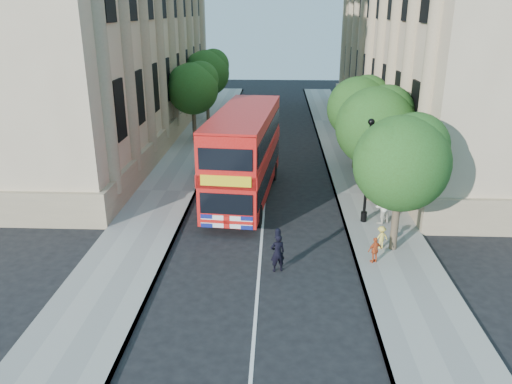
# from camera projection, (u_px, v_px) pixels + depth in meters

# --- Properties ---
(ground) EXTENTS (120.00, 120.00, 0.00)m
(ground) POSITION_uv_depth(u_px,v_px,m) (258.00, 283.00, 19.40)
(ground) COLOR black
(ground) RESTS_ON ground
(pavement_right) EXTENTS (3.50, 80.00, 0.12)m
(pavement_right) POSITION_uv_depth(u_px,v_px,m) (365.00, 194.00, 28.52)
(pavement_right) COLOR gray
(pavement_right) RESTS_ON ground
(pavement_left) EXTENTS (3.50, 80.00, 0.12)m
(pavement_left) POSITION_uv_depth(u_px,v_px,m) (166.00, 191.00, 29.00)
(pavement_left) COLOR gray
(pavement_left) RESTS_ON ground
(building_right) EXTENTS (12.00, 38.00, 18.00)m
(building_right) POSITION_uv_depth(u_px,v_px,m) (450.00, 24.00, 38.25)
(building_right) COLOR tan
(building_right) RESTS_ON ground
(building_left) EXTENTS (12.00, 38.00, 18.00)m
(building_left) POSITION_uv_depth(u_px,v_px,m) (96.00, 23.00, 39.40)
(building_left) COLOR tan
(building_left) RESTS_ON ground
(tree_right_near) EXTENTS (4.00, 4.00, 6.08)m
(tree_right_near) POSITION_uv_depth(u_px,v_px,m) (403.00, 158.00, 20.55)
(tree_right_near) COLOR #473828
(tree_right_near) RESTS_ON ground
(tree_right_mid) EXTENTS (4.20, 4.20, 6.37)m
(tree_right_mid) POSITION_uv_depth(u_px,v_px,m) (377.00, 123.00, 26.11)
(tree_right_mid) COLOR #473828
(tree_right_mid) RESTS_ON ground
(tree_right_far) EXTENTS (4.00, 4.00, 6.15)m
(tree_right_far) POSITION_uv_depth(u_px,v_px,m) (359.00, 105.00, 31.78)
(tree_right_far) COLOR #473828
(tree_right_far) RESTS_ON ground
(tree_left_far) EXTENTS (4.00, 4.00, 6.30)m
(tree_left_far) POSITION_uv_depth(u_px,v_px,m) (193.00, 86.00, 38.79)
(tree_left_far) COLOR #473828
(tree_left_far) RESTS_ON ground
(tree_left_back) EXTENTS (4.20, 4.20, 6.65)m
(tree_left_back) POSITION_uv_depth(u_px,v_px,m) (207.00, 70.00, 46.21)
(tree_left_back) COLOR #473828
(tree_left_back) RESTS_ON ground
(lamp_post) EXTENTS (0.32, 0.32, 5.16)m
(lamp_post) POSITION_uv_depth(u_px,v_px,m) (367.00, 175.00, 23.96)
(lamp_post) COLOR black
(lamp_post) RESTS_ON pavement_right
(double_decker_bus) EXTENTS (3.74, 10.74, 4.87)m
(double_decker_bus) POSITION_uv_depth(u_px,v_px,m) (245.00, 152.00, 27.16)
(double_decker_bus) COLOR red
(double_decker_bus) RESTS_ON ground
(box_van) EXTENTS (1.92, 4.63, 2.64)m
(box_van) POSITION_uv_depth(u_px,v_px,m) (225.00, 150.00, 32.97)
(box_van) COLOR black
(box_van) RESTS_ON ground
(police_constable) EXTENTS (0.69, 0.56, 1.63)m
(police_constable) POSITION_uv_depth(u_px,v_px,m) (278.00, 253.00, 20.03)
(police_constable) COLOR black
(police_constable) RESTS_ON ground
(woman_pedestrian) EXTENTS (1.06, 1.02, 1.72)m
(woman_pedestrian) POSITION_uv_depth(u_px,v_px,m) (382.00, 206.00, 24.31)
(woman_pedestrian) COLOR silver
(woman_pedestrian) RESTS_ON pavement_right
(child_a) EXTENTS (0.71, 0.52, 1.11)m
(child_a) POSITION_uv_depth(u_px,v_px,m) (375.00, 250.00, 20.57)
(child_a) COLOR #CD5124
(child_a) RESTS_ON pavement_right
(child_b) EXTENTS (0.77, 0.61, 1.03)m
(child_b) POSITION_uv_depth(u_px,v_px,m) (381.00, 237.00, 21.83)
(child_b) COLOR #EDD250
(child_b) RESTS_ON pavement_right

